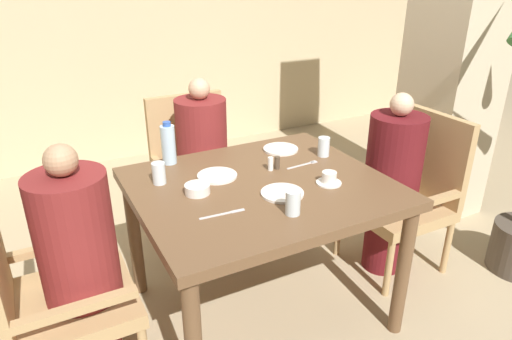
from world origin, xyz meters
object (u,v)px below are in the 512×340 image
object	(u,v)px
chair_far_side	(195,166)
glass_tall_far	(324,147)
water_bottle	(168,144)
glass_tall_near	(159,173)
teacup_with_saucer	(329,179)
chair_right_side	(409,189)
diner_in_far_chair	(203,163)
chair_left_side	(45,290)
diner_in_right_chair	(391,184)
bowl_small	(197,189)
diner_in_left_chair	(81,266)
plate_dessert_center	(282,193)
glass_tall_mid	(293,203)
plate_main_left	(281,149)
plate_main_right	(217,176)

from	to	relation	value
chair_far_side	glass_tall_far	size ratio (longest dim) A/B	8.98
water_bottle	glass_tall_near	size ratio (longest dim) A/B	2.16
glass_tall_near	glass_tall_far	distance (m)	0.92
chair_far_side	teacup_with_saucer	size ratio (longest dim) A/B	7.78
chair_right_side	diner_in_far_chair	bearing A→B (deg)	142.29
chair_left_side	diner_in_right_chair	bearing A→B (deg)	0.00
diner_in_right_chair	glass_tall_far	world-z (taller)	diner_in_right_chair
bowl_small	diner_in_far_chair	bearing A→B (deg)	67.22
glass_tall_far	chair_far_side	bearing A→B (deg)	121.15
chair_far_side	glass_tall_near	world-z (taller)	chair_far_side
diner_in_left_chair	water_bottle	size ratio (longest dim) A/B	4.87
diner_in_right_chair	plate_dessert_center	distance (m)	0.88
diner_in_far_chair	glass_tall_mid	distance (m)	1.14
plate_main_left	plate_main_right	distance (m)	0.50
chair_far_side	plate_dessert_center	distance (m)	1.13
diner_in_left_chair	plate_main_left	xyz separation A→B (m)	(1.18, 0.34, 0.20)
water_bottle	plate_main_right	bearing A→B (deg)	-61.09
glass_tall_near	bowl_small	bearing A→B (deg)	-56.53
chair_far_side	plate_main_right	size ratio (longest dim) A/B	4.80
diner_in_right_chair	plate_main_left	distance (m)	0.68
diner_in_left_chair	chair_right_side	bearing A→B (deg)	0.00
chair_far_side	glass_tall_far	distance (m)	0.98
diner_in_far_chair	bowl_small	world-z (taller)	diner_in_far_chair
chair_right_side	glass_tall_mid	bearing A→B (deg)	-162.55
water_bottle	glass_tall_far	size ratio (longest dim) A/B	2.16
plate_main_left	water_bottle	bearing A→B (deg)	169.66
glass_tall_far	chair_left_side	bearing A→B (deg)	-174.21
diner_in_far_chair	glass_tall_far	xyz separation A→B (m)	(0.48, -0.64, 0.25)
glass_tall_near	glass_tall_far	size ratio (longest dim) A/B	1.00
glass_tall_mid	chair_far_side	bearing A→B (deg)	88.93
chair_right_side	glass_tall_near	bearing A→B (deg)	171.02
diner_in_left_chair	plate_main_right	world-z (taller)	diner_in_left_chair
bowl_small	glass_tall_mid	distance (m)	0.47
plate_main_left	chair_far_side	bearing A→B (deg)	117.19
glass_tall_mid	diner_in_left_chair	bearing A→B (deg)	158.79
plate_main_right	glass_tall_mid	world-z (taller)	glass_tall_mid
chair_right_side	plate_main_left	bearing A→B (deg)	154.63
diner_in_left_chair	glass_tall_far	bearing A→B (deg)	6.44
diner_in_left_chair	glass_tall_near	distance (m)	0.55
diner_in_far_chair	bowl_small	size ratio (longest dim) A/B	9.53
water_bottle	glass_tall_far	world-z (taller)	water_bottle
plate_main_left	plate_main_right	size ratio (longest dim) A/B	1.00
bowl_small	water_bottle	size ratio (longest dim) A/B	0.51
chair_left_side	water_bottle	bearing A→B (deg)	32.58
teacup_with_saucer	glass_tall_near	world-z (taller)	glass_tall_near
teacup_with_saucer	bowl_small	world-z (taller)	teacup_with_saucer
diner_in_far_chair	plate_main_right	distance (m)	0.67
diner_in_left_chair	chair_far_side	xyz separation A→B (m)	(0.87, 0.94, -0.07)
diner_in_left_chair	chair_right_side	size ratio (longest dim) A/B	1.17
chair_right_side	water_bottle	size ratio (longest dim) A/B	4.15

